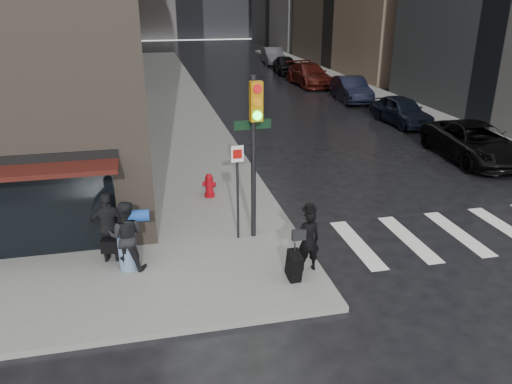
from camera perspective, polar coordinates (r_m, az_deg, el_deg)
ground at (r=12.66m, az=-1.53°, el=-9.65°), size 140.00×140.00×0.00m
sidewalk_left at (r=38.24m, az=-9.65°, el=11.53°), size 4.00×50.00×0.15m
sidewalk_right at (r=41.23m, az=9.84°, el=12.24°), size 3.00×50.00×0.15m
crosswalk at (r=16.42m, az=24.39°, el=-4.02°), size 8.50×3.00×0.01m
man_overcoat at (r=12.28m, az=5.66°, el=-5.99°), size 0.92×0.93×1.80m
man_jeans at (r=12.71m, az=-14.63°, el=-4.82°), size 1.27×0.91×1.82m
man_greycoat at (r=13.18m, az=-16.42°, el=-3.88°), size 1.16×0.62×1.88m
traffic_light at (r=13.19m, az=-0.33°, el=6.22°), size 1.13×0.53×4.52m
fire_hydrant at (r=16.99m, az=-5.36°, el=0.64°), size 0.47×0.36×0.82m
parked_car_0 at (r=23.09m, az=23.73°, el=5.23°), size 2.97×5.75×1.55m
parked_car_1 at (r=28.42m, az=16.30°, el=8.94°), size 2.01×4.51×1.51m
parked_car_2 at (r=34.05m, az=10.82°, el=11.46°), size 2.12×4.93×1.58m
parked_car_3 at (r=39.77m, az=6.13°, el=13.19°), size 2.55×5.82×1.66m
parked_car_4 at (r=45.88m, az=3.38°, el=14.31°), size 2.22×4.65×1.54m
parked_car_5 at (r=52.22m, az=1.94°, el=15.28°), size 2.14×5.14×1.66m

